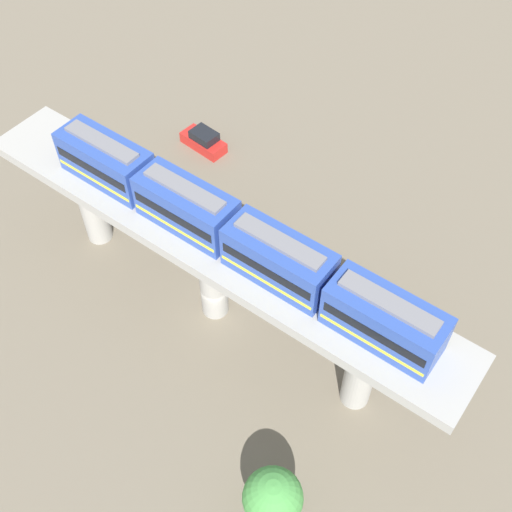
# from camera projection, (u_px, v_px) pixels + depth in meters

# --- Properties ---
(ground_plane) EXTENTS (120.00, 120.00, 0.00)m
(ground_plane) POSITION_uv_depth(u_px,v_px,m) (216.00, 308.00, 46.47)
(ground_plane) COLOR #706654
(viaduct) EXTENTS (5.20, 35.80, 8.11)m
(viaduct) POSITION_uv_depth(u_px,v_px,m) (211.00, 253.00, 41.56)
(viaduct) COLOR #A8A59E
(viaduct) RESTS_ON ground
(train) EXTENTS (2.64, 27.45, 3.24)m
(train) POSITION_uv_depth(u_px,v_px,m) (231.00, 232.00, 38.29)
(train) COLOR #2D4CA5
(train) RESTS_ON viaduct
(parked_car_white) EXTENTS (1.94, 4.26, 1.76)m
(parked_car_white) POSITION_uv_depth(u_px,v_px,m) (223.00, 225.00, 50.54)
(parked_car_white) COLOR white
(parked_car_white) RESTS_ON ground
(parked_car_black) EXTENTS (2.14, 4.33, 1.76)m
(parked_car_black) POSITION_uv_depth(u_px,v_px,m) (352.00, 305.00, 45.78)
(parked_car_black) COLOR black
(parked_car_black) RESTS_ON ground
(parked_car_red) EXTENTS (2.18, 4.35, 1.76)m
(parked_car_red) POSITION_uv_depth(u_px,v_px,m) (204.00, 141.00, 56.75)
(parked_car_red) COLOR red
(parked_car_red) RESTS_ON ground
(tree_near_viaduct) EXTENTS (3.37, 3.37, 4.85)m
(tree_near_viaduct) POSITION_uv_depth(u_px,v_px,m) (273.00, 498.00, 34.92)
(tree_near_viaduct) COLOR brown
(tree_near_viaduct) RESTS_ON ground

